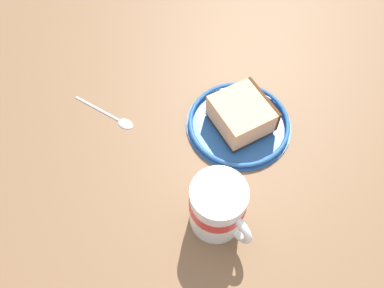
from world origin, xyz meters
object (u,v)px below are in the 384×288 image
Objects in this scene: small_plate at (239,123)px; teaspoon at (115,118)px; cake_slice at (242,114)px; tea_mug at (218,206)px.

teaspoon is at bearing -1.59° from small_plate.
cake_slice is at bearing -148.96° from small_plate.
teaspoon is (21.66, -0.60, -0.35)cm from small_plate.
small_plate is 1.83× the size of tea_mug.
small_plate is 1.57× the size of teaspoon.
cake_slice is (-0.23, -0.14, 2.49)cm from small_plate.
tea_mug is 0.86× the size of teaspoon.
cake_slice reaches higher than teaspoon.
teaspoon is (21.89, -0.47, -2.84)cm from cake_slice.
small_plate is 2.50cm from cake_slice.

